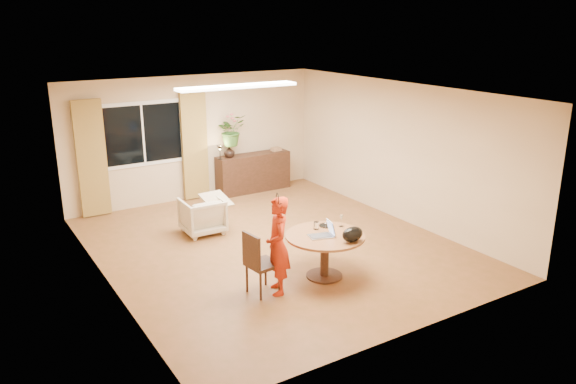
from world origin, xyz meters
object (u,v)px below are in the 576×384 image
Objects in this scene: child at (278,246)px; sideboard at (253,172)px; dining_chair at (263,262)px; dining_table at (325,244)px; armchair at (202,216)px.

child is 0.83× the size of sideboard.
dining_chair reaches higher than sideboard.
dining_table is 0.86m from child.
dining_chair is 1.29× the size of armchair.
dining_table is at bearing -105.30° from sideboard.
dining_table is 2.76m from armchair.
dining_table is 0.70× the size of sideboard.
dining_table is 0.84× the size of child.
child is 1.96× the size of armchair.
armchair is (-0.81, 2.63, -0.20)m from dining_table.
child is 4.93m from sideboard.
sideboard is at bearing -136.82° from armchair.
dining_table is 1.28× the size of dining_chair.
sideboard reaches higher than dining_table.
dining_table is 1.65× the size of armchair.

